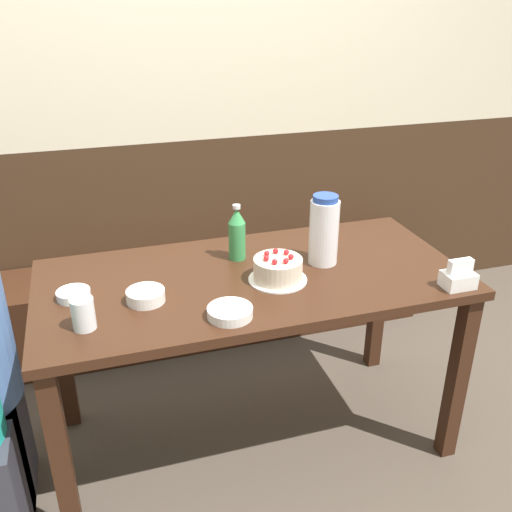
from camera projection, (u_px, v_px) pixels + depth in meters
name	position (u px, v px, depth m)	size (l,w,h in m)	color
ground_plane	(253.00, 435.00, 2.40)	(12.00, 12.00, 0.00)	#4C4238
back_wall	(189.00, 90.00, 2.76)	(4.80, 0.04, 2.50)	#3D2819
bench_seat	(207.00, 297.00, 3.02)	(2.31, 0.38, 0.43)	#381E11
dining_table	(252.00, 298.00, 2.11)	(1.53, 0.73, 0.76)	#381E11
birthday_cake	(278.00, 270.00, 2.02)	(0.21, 0.21, 0.10)	white
water_pitcher	(324.00, 230.00, 2.11)	(0.11, 0.11, 0.27)	white
soju_bottle	(237.00, 233.00, 2.15)	(0.07, 0.07, 0.22)	#388E4C
napkin_holder	(459.00, 277.00, 1.97)	(0.11, 0.08, 0.11)	white
bowl_soup_white	(146.00, 296.00, 1.89)	(0.13, 0.13, 0.04)	white
bowl_rice_small	(74.00, 294.00, 1.91)	(0.11, 0.11, 0.03)	white
bowl_side_dish	(230.00, 312.00, 1.80)	(0.15, 0.15, 0.03)	white
glass_water_tall	(83.00, 314.00, 1.73)	(0.07, 0.07, 0.10)	silver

